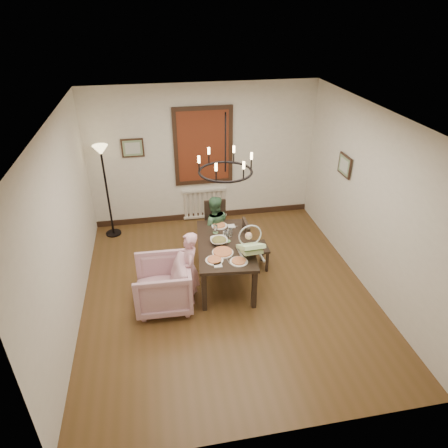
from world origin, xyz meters
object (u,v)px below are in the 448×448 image
object	(u,v)px
elderly_woman	(190,274)
baby_bouncer	(250,245)
seated_man	(214,232)
floor_lamp	(107,193)
dining_table	(225,248)
chair_far	(217,226)
chair_right	(256,245)
armchair	(163,285)
drinking_glass	(226,234)

from	to	relation	value
elderly_woman	baby_bouncer	xyz separation A→B (m)	(0.93, 0.01, 0.40)
seated_man	baby_bouncer	size ratio (longest dim) A/B	1.88
seated_man	floor_lamp	world-z (taller)	floor_lamp
dining_table	chair_far	world-z (taller)	chair_far
baby_bouncer	floor_lamp	xyz separation A→B (m)	(-2.24, 2.26, 0.01)
elderly_woman	chair_right	bearing A→B (deg)	122.39
chair_far	floor_lamp	world-z (taller)	floor_lamp
baby_bouncer	floor_lamp	world-z (taller)	floor_lamp
armchair	floor_lamp	bearing A→B (deg)	-157.06
seated_man	chair_far	bearing A→B (deg)	-110.59
drinking_glass	floor_lamp	distance (m)	2.61
armchair	elderly_woman	size ratio (longest dim) A/B	0.86
chair_far	drinking_glass	size ratio (longest dim) A/B	6.87
chair_right	seated_man	world-z (taller)	seated_man
armchair	floor_lamp	xyz separation A→B (m)	(-0.89, 2.32, 0.51)
baby_bouncer	drinking_glass	size ratio (longest dim) A/B	3.94
chair_right	baby_bouncer	distance (m)	0.83
chair_far	seated_man	size ratio (longest dim) A/B	0.93
chair_far	floor_lamp	bearing A→B (deg)	156.38
chair_right	armchair	distance (m)	1.77
elderly_woman	drinking_glass	world-z (taller)	elderly_woman
dining_table	baby_bouncer	bearing A→B (deg)	-45.32
dining_table	drinking_glass	world-z (taller)	drinking_glass
seated_man	drinking_glass	xyz separation A→B (m)	(0.10, -0.62, 0.30)
chair_right	floor_lamp	distance (m)	3.01
chair_far	drinking_glass	world-z (taller)	chair_far
elderly_woman	drinking_glass	bearing A→B (deg)	133.57
chair_right	floor_lamp	size ratio (longest dim) A/B	0.51
chair_right	baby_bouncer	world-z (taller)	baby_bouncer
chair_far	elderly_woman	size ratio (longest dim) A/B	0.91
armchair	elderly_woman	xyz separation A→B (m)	(0.42, 0.05, 0.11)
seated_man	dining_table	bearing A→B (deg)	94.55
dining_table	baby_bouncer	world-z (taller)	baby_bouncer
dining_table	seated_man	bearing A→B (deg)	100.38
chair_far	armchair	size ratio (longest dim) A/B	1.07
seated_man	floor_lamp	xyz separation A→B (m)	(-1.87, 1.10, 0.41)
chair_right	drinking_glass	world-z (taller)	chair_right
chair_right	baby_bouncer	bearing A→B (deg)	157.71
chair_far	drinking_glass	distance (m)	0.93
elderly_woman	drinking_glass	distance (m)	0.91
floor_lamp	armchair	bearing A→B (deg)	-68.98
dining_table	seated_man	xyz separation A→B (m)	(-0.06, 0.77, -0.15)
elderly_woman	seated_man	world-z (taller)	elderly_woman
floor_lamp	seated_man	bearing A→B (deg)	-30.52
elderly_woman	drinking_glass	size ratio (longest dim) A/B	7.51
seated_man	drinking_glass	world-z (taller)	seated_man
baby_bouncer	drinking_glass	world-z (taller)	baby_bouncer
dining_table	floor_lamp	world-z (taller)	floor_lamp
drinking_glass	chair_right	bearing A→B (deg)	11.56
dining_table	armchair	size ratio (longest dim) A/B	1.91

